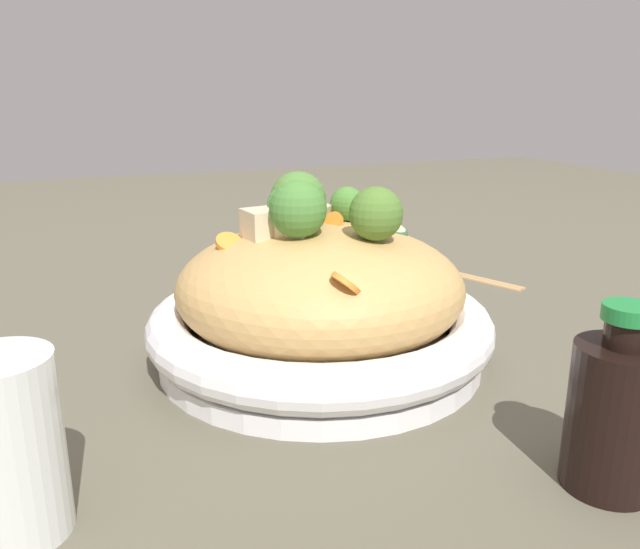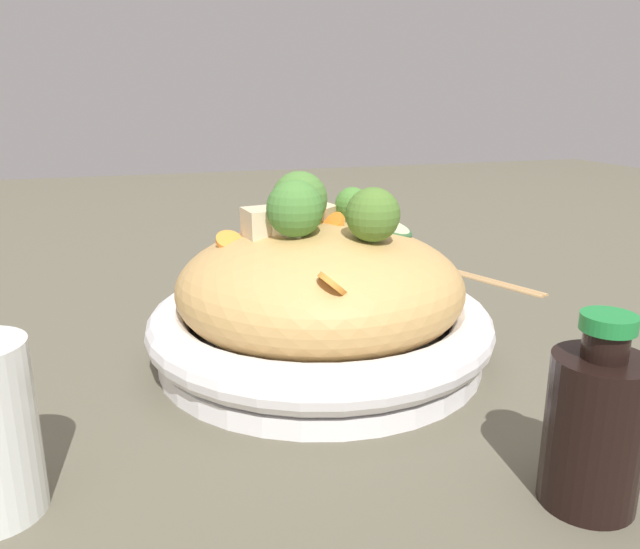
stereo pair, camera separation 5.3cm
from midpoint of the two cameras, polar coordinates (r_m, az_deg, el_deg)
name	(u,v)px [view 2 (the right image)]	position (r m, az deg, el deg)	size (l,w,h in m)	color
ground_plane	(320,358)	(0.61, 2.53, -7.68)	(3.00, 3.00, 0.00)	#5A5545
serving_bowl	(320,330)	(0.60, 2.56, -5.12)	(0.32, 0.32, 0.06)	white
noodle_heap	(320,286)	(0.58, 2.61, -1.08)	(0.26, 0.26, 0.11)	tan
broccoli_florets	(325,209)	(0.57, 3.10, 5.97)	(0.16, 0.19, 0.09)	#96B574
carrot_coins	(303,236)	(0.57, 1.16, 3.51)	(0.12, 0.21, 0.04)	orange
zucchini_slices	(329,225)	(0.60, 3.40, 4.50)	(0.15, 0.08, 0.03)	beige
chicken_chunks	(284,224)	(0.57, -0.66, 4.62)	(0.10, 0.09, 0.03)	beige
soy_sauce_bottle	(595,426)	(0.43, 27.03, -12.24)	(0.06, 0.06, 0.12)	black
chopsticks_pair	(468,274)	(0.90, 14.95, 0.05)	(0.10, 0.23, 0.01)	tan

